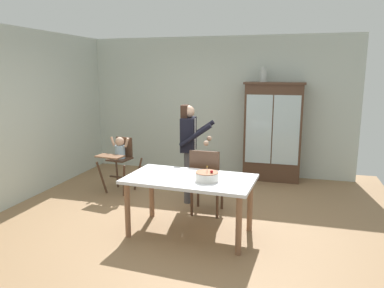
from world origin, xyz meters
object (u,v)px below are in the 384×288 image
object	(u,v)px
ceramic_vase	(263,75)
dining_table	(190,185)
china_cabinet	(273,132)
high_chair_with_toddler	(120,154)
adult_person	(189,141)
dining_chair_far_side	(206,178)
birthday_cake	(207,176)

from	to	relation	value
ceramic_vase	dining_table	distance (m)	3.07
china_cabinet	high_chair_with_toddler	bearing A→B (deg)	-149.73
ceramic_vase	adult_person	world-z (taller)	ceramic_vase
adult_person	dining_chair_far_side	distance (m)	0.74
ceramic_vase	high_chair_with_toddler	bearing A→B (deg)	-147.32
ceramic_vase	high_chair_with_toddler	size ratio (longest dim) A/B	0.28
china_cabinet	dining_table	xyz separation A→B (m)	(-0.85, -2.70, -0.28)
high_chair_with_toddler	birthday_cake	bearing A→B (deg)	-28.82
china_cabinet	ceramic_vase	world-z (taller)	ceramic_vase
china_cabinet	adult_person	distance (m)	1.96
adult_person	dining_table	size ratio (longest dim) A/B	0.94
high_chair_with_toddler	birthday_cake	size ratio (longest dim) A/B	3.39
ceramic_vase	adult_person	size ratio (longest dim) A/B	0.18
dining_table	high_chair_with_toddler	bearing A→B (deg)	141.45
adult_person	birthday_cake	distance (m)	1.35
china_cabinet	ceramic_vase	distance (m)	1.05
china_cabinet	birthday_cake	distance (m)	2.85
ceramic_vase	birthday_cake	xyz separation A→B (m)	(-0.40, -2.78, -1.16)
adult_person	dining_chair_far_side	world-z (taller)	adult_person
birthday_cake	adult_person	bearing A→B (deg)	115.34
high_chair_with_toddler	adult_person	xyz separation A→B (m)	(1.26, -0.14, 0.31)
china_cabinet	birthday_cake	size ratio (longest dim) A/B	6.57
dining_chair_far_side	high_chair_with_toddler	bearing A→B (deg)	-21.11
china_cabinet	adult_person	xyz separation A→B (m)	(-1.18, -1.57, 0.04)
adult_person	china_cabinet	bearing A→B (deg)	-43.27
ceramic_vase	birthday_cake	distance (m)	3.04
adult_person	birthday_cake	xyz separation A→B (m)	(0.57, -1.21, -0.17)
ceramic_vase	high_chair_with_toddler	distance (m)	2.95
dining_chair_far_side	ceramic_vase	bearing A→B (deg)	-106.27
ceramic_vase	high_chair_with_toddler	xyz separation A→B (m)	(-2.23, -1.43, -1.30)
china_cabinet	dining_table	distance (m)	2.84
ceramic_vase	dining_table	xyz separation A→B (m)	(-0.63, -2.70, -1.31)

